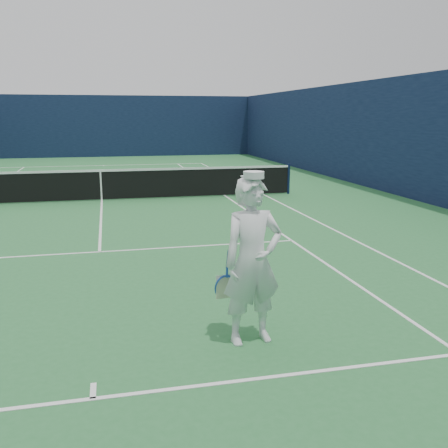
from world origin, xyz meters
name	(u,v)px	position (x,y,z in m)	size (l,w,h in m)	color
ground	(102,201)	(0.00, 0.00, 0.00)	(80.00, 80.00, 0.00)	#296D37
court_markings	(102,200)	(0.00, 0.00, 0.00)	(11.03, 23.83, 0.01)	white
windscreen_fence	(99,138)	(0.00, 0.00, 2.00)	(20.12, 36.12, 4.00)	#0E1A35
tennis_net	(101,184)	(0.00, 0.00, 0.55)	(12.88, 0.09, 1.07)	#141E4C
tennis_player	(253,261)	(1.87, -10.99, 1.01)	(0.85, 0.57, 2.08)	white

